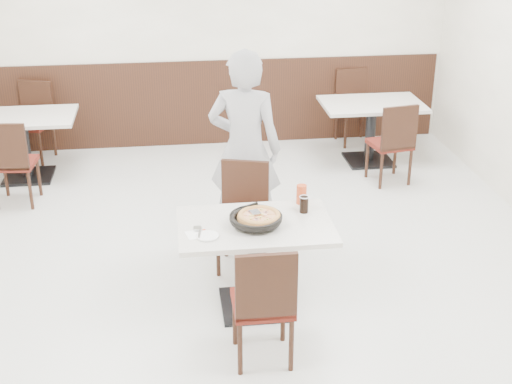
{
  "coord_description": "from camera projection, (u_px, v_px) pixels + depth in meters",
  "views": [
    {
      "loc": [
        -0.58,
        -5.39,
        3.2
      ],
      "look_at": [
        0.08,
        -0.3,
        0.94
      ],
      "focal_mm": 50.0,
      "sensor_mm": 36.0,
      "label": 1
    }
  ],
  "objects": [
    {
      "name": "wall_back",
      "position": [
        211.0,
        36.0,
        8.86
      ],
      "size": [
        6.0,
        0.04,
        2.8
      ],
      "primitive_type": "cube",
      "color": "beige",
      "rests_on": "floor"
    },
    {
      "name": "wainscot_back",
      "position": [
        212.0,
        103.0,
        9.18
      ],
      "size": [
        5.9,
        0.03,
        1.1
      ],
      "primitive_type": "cube",
      "color": "black",
      "rests_on": "floor"
    },
    {
      "name": "chair_near",
      "position": [
        262.0,
        301.0,
        5.01
      ],
      "size": [
        0.42,
        0.42,
        0.95
      ],
      "primitive_type": null,
      "rotation": [
        0.0,
        0.0,
        -0.0
      ],
      "color": "black",
      "rests_on": "floor"
    },
    {
      "name": "bg_table_left",
      "position": [
        25.0,
        147.0,
        8.17
      ],
      "size": [
        1.25,
        0.88,
        0.75
      ],
      "primitive_type": null,
      "rotation": [
        0.0,
        0.0,
        -0.06
      ],
      "color": "silver",
      "rests_on": "floor"
    },
    {
      "name": "bg_chair_right_far",
      "position": [
        355.0,
        108.0,
        9.23
      ],
      "size": [
        0.46,
        0.46,
        0.95
      ],
      "primitive_type": null,
      "rotation": [
        0.0,
        0.0,
        3.25
      ],
      "color": "black",
      "rests_on": "floor"
    },
    {
      "name": "main_table",
      "position": [
        255.0,
        266.0,
        5.66
      ],
      "size": [
        1.26,
        0.89,
        0.75
      ],
      "primitive_type": null,
      "rotation": [
        0.0,
        0.0,
        0.08
      ],
      "color": "silver",
      "rests_on": "floor"
    },
    {
      "name": "trivet",
      "position": [
        257.0,
        223.0,
        5.47
      ],
      "size": [
        0.13,
        0.13,
        0.04
      ],
      "primitive_type": "cylinder",
      "rotation": [
        0.0,
        0.0,
        0.08
      ],
      "color": "black",
      "rests_on": "main_table"
    },
    {
      "name": "bg_chair_right_near",
      "position": [
        390.0,
        142.0,
        8.03
      ],
      "size": [
        0.49,
        0.49,
        0.95
      ],
      "primitive_type": null,
      "rotation": [
        0.0,
        0.0,
        0.18
      ],
      "color": "black",
      "rests_on": "floor"
    },
    {
      "name": "bg_chair_left_near",
      "position": [
        14.0,
        161.0,
        7.49
      ],
      "size": [
        0.46,
        0.46,
        0.95
      ],
      "primitive_type": null,
      "rotation": [
        0.0,
        0.0,
        -0.1
      ],
      "color": "black",
      "rests_on": "floor"
    },
    {
      "name": "floor",
      "position": [
        243.0,
        277.0,
        6.24
      ],
      "size": [
        7.0,
        7.0,
        0.0
      ],
      "primitive_type": "plane",
      "color": "#AEADA9",
      "rests_on": "ground"
    },
    {
      "name": "pizza_pan",
      "position": [
        256.0,
        221.0,
        5.46
      ],
      "size": [
        0.42,
        0.42,
        0.01
      ],
      "primitive_type": "cylinder",
      "rotation": [
        0.0,
        0.0,
        0.08
      ],
      "color": "black",
      "rests_on": "trivet"
    },
    {
      "name": "red_cup",
      "position": [
        301.0,
        194.0,
        5.83
      ],
      "size": [
        0.09,
        0.09,
        0.16
      ],
      "primitive_type": "cylinder",
      "rotation": [
        0.0,
        0.0,
        0.08
      ],
      "color": "#BB3D19",
      "rests_on": "main_table"
    },
    {
      "name": "napkin",
      "position": [
        196.0,
        234.0,
        5.34
      ],
      "size": [
        0.18,
        0.18,
        0.0
      ],
      "primitive_type": "cube",
      "rotation": [
        0.0,
        0.0,
        0.22
      ],
      "color": "white",
      "rests_on": "main_table"
    },
    {
      "name": "diner_person",
      "position": [
        245.0,
        149.0,
        6.52
      ],
      "size": [
        0.78,
        0.62,
        1.86
      ],
      "primitive_type": "imported",
      "rotation": [
        0.0,
        0.0,
        2.85
      ],
      "color": "#B0AFB3",
      "rests_on": "floor"
    },
    {
      "name": "fork",
      "position": [
        200.0,
        232.0,
        5.34
      ],
      "size": [
        0.04,
        0.18,
        0.0
      ],
      "primitive_type": "cube",
      "rotation": [
        0.0,
        0.0,
        -0.13
      ],
      "color": "silver",
      "rests_on": "side_plate"
    },
    {
      "name": "bg_table_right",
      "position": [
        370.0,
        132.0,
        8.64
      ],
      "size": [
        1.28,
        0.93,
        0.75
      ],
      "primitive_type": null,
      "rotation": [
        0.0,
        0.0,
        -0.11
      ],
      "color": "silver",
      "rests_on": "floor"
    },
    {
      "name": "bg_chair_left_far",
      "position": [
        31.0,
        123.0,
        8.67
      ],
      "size": [
        0.53,
        0.53,
        0.95
      ],
      "primitive_type": null,
      "rotation": [
        0.0,
        0.0,
        2.81
      ],
      "color": "black",
      "rests_on": "floor"
    },
    {
      "name": "pizza",
      "position": [
        259.0,
        218.0,
        5.47
      ],
      "size": [
        0.37,
        0.37,
        0.02
      ],
      "primitive_type": "cylinder",
      "rotation": [
        0.0,
        0.0,
        0.08
      ],
      "color": "#BD8240",
      "rests_on": "pizza_pan"
    },
    {
      "name": "cola_glass",
      "position": [
        304.0,
        205.0,
        5.68
      ],
      "size": [
        0.08,
        0.08,
        0.13
      ],
      "primitive_type": "cylinder",
      "rotation": [
        0.0,
        0.0,
        0.08
      ],
      "color": "black",
      "rests_on": "main_table"
    },
    {
      "name": "side_plate",
      "position": [
        208.0,
        236.0,
        5.3
      ],
      "size": [
        0.18,
        0.18,
        0.01
      ],
      "primitive_type": "cylinder",
      "rotation": [
        0.0,
        0.0,
        0.08
      ],
      "color": "white",
      "rests_on": "napkin"
    },
    {
      "name": "pizza_server",
      "position": [
        255.0,
        212.0,
        5.49
      ],
      "size": [
        0.09,
        0.11,
        0.0
      ],
      "primitive_type": "cube",
      "rotation": [
        0.0,
        0.0,
        0.26
      ],
      "color": "silver",
      "rests_on": "pizza"
    },
    {
      "name": "chair_far",
      "position": [
        242.0,
        219.0,
        6.21
      ],
      "size": [
        0.52,
        0.52,
        0.95
      ],
      "primitive_type": null,
      "rotation": [
        0.0,
        0.0,
        2.86
      ],
      "color": "black",
      "rests_on": "floor"
    }
  ]
}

